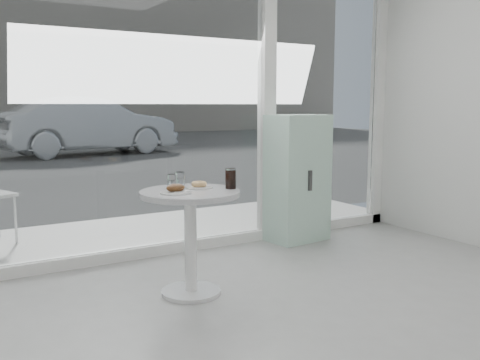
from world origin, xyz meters
TOP-DOWN VIEW (x-y plane):
  - storefront at (0.07, 3.00)m, footprint 5.00×0.14m
  - main_table at (-0.50, 1.90)m, footprint 0.72×0.72m
  - patio_deck at (0.00, 3.80)m, footprint 5.60×1.60m
  - street at (0.00, 16.00)m, footprint 40.00×24.00m
  - mint_cabinet at (1.13, 2.78)m, footprint 0.63×0.45m
  - car_silver at (1.94, 13.46)m, footprint 5.05×2.36m
  - plate_fritter at (-0.63, 1.85)m, footprint 0.22×0.22m
  - plate_donut at (-0.39, 1.96)m, footprint 0.20×0.20m
  - water_tumbler_a at (-0.57, 2.06)m, footprint 0.07×0.07m
  - water_tumbler_b at (-0.50, 2.08)m, footprint 0.07×0.07m
  - cola_glass at (-0.20, 1.83)m, footprint 0.08×0.08m

SIDE VIEW (x-z plane):
  - street at x=0.00m, z-range 0.00..0.00m
  - patio_deck at x=0.00m, z-range 0.00..0.05m
  - main_table at x=-0.50m, z-range 0.17..0.94m
  - mint_cabinet at x=1.13m, z-range 0.00..1.28m
  - plate_donut at x=-0.39m, z-range 0.76..0.82m
  - plate_fritter at x=-0.63m, z-range 0.76..0.83m
  - car_silver at x=1.94m, z-range 0.00..1.60m
  - water_tumbler_a at x=-0.57m, z-range 0.76..0.87m
  - water_tumbler_b at x=-0.50m, z-range 0.76..0.88m
  - cola_glass at x=-0.20m, z-range 0.77..0.92m
  - storefront at x=0.07m, z-range 0.21..3.21m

